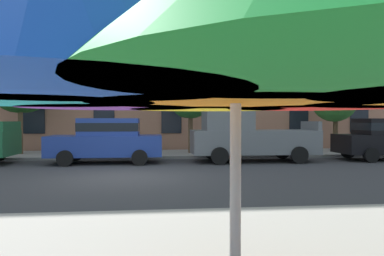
{
  "coord_description": "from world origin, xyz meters",
  "views": [
    {
      "loc": [
        0.91,
        -10.89,
        1.7
      ],
      "look_at": [
        2.36,
        3.2,
        1.4
      ],
      "focal_mm": 33.88,
      "sensor_mm": 36.0,
      "label": 1
    }
  ],
  "objects_px": {
    "pickup_gray": "(248,137)",
    "street_tree_middle": "(189,96)",
    "street_tree_left": "(21,87)",
    "street_tree_right": "(334,98)",
    "patio_umbrella": "(236,50)",
    "sedan_blue": "(107,139)"
  },
  "relations": [
    {
      "from": "street_tree_middle",
      "to": "street_tree_right",
      "type": "xyz_separation_m",
      "value": [
        7.51,
        0.27,
        -0.03
      ]
    },
    {
      "from": "street_tree_right",
      "to": "patio_umbrella",
      "type": "bearing_deg",
      "value": -118.78
    },
    {
      "from": "street_tree_middle",
      "to": "street_tree_right",
      "type": "relative_size",
      "value": 1.04
    },
    {
      "from": "street_tree_left",
      "to": "sedan_blue",
      "type": "bearing_deg",
      "value": -36.92
    },
    {
      "from": "pickup_gray",
      "to": "patio_umbrella",
      "type": "relative_size",
      "value": 1.52
    },
    {
      "from": "street_tree_left",
      "to": "patio_umbrella",
      "type": "distance_m",
      "value": 17.46
    },
    {
      "from": "pickup_gray",
      "to": "street_tree_middle",
      "type": "xyz_separation_m",
      "value": [
        -2.17,
        2.91,
        1.85
      ]
    },
    {
      "from": "sedan_blue",
      "to": "street_tree_left",
      "type": "height_order",
      "value": "street_tree_left"
    },
    {
      "from": "pickup_gray",
      "to": "street_tree_left",
      "type": "height_order",
      "value": "street_tree_left"
    },
    {
      "from": "street_tree_left",
      "to": "patio_umbrella",
      "type": "bearing_deg",
      "value": -67.14
    },
    {
      "from": "sedan_blue",
      "to": "patio_umbrella",
      "type": "distance_m",
      "value": 12.96
    },
    {
      "from": "street_tree_left",
      "to": "patio_umbrella",
      "type": "xyz_separation_m",
      "value": [
        6.77,
        -16.05,
        -1.24
      ]
    },
    {
      "from": "street_tree_left",
      "to": "street_tree_right",
      "type": "xyz_separation_m",
      "value": [
        15.49,
        -0.17,
        -0.45
      ]
    },
    {
      "from": "street_tree_right",
      "to": "patio_umbrella",
      "type": "distance_m",
      "value": 18.14
    },
    {
      "from": "street_tree_left",
      "to": "street_tree_middle",
      "type": "relative_size",
      "value": 1.09
    },
    {
      "from": "street_tree_middle",
      "to": "street_tree_right",
      "type": "distance_m",
      "value": 7.52
    },
    {
      "from": "street_tree_middle",
      "to": "street_tree_left",
      "type": "bearing_deg",
      "value": 176.87
    },
    {
      "from": "pickup_gray",
      "to": "street_tree_right",
      "type": "distance_m",
      "value": 6.48
    },
    {
      "from": "pickup_gray",
      "to": "street_tree_right",
      "type": "xyz_separation_m",
      "value": [
        5.34,
        3.18,
        1.83
      ]
    },
    {
      "from": "street_tree_left",
      "to": "pickup_gray",
      "type": "bearing_deg",
      "value": -18.25
    },
    {
      "from": "street_tree_middle",
      "to": "pickup_gray",
      "type": "bearing_deg",
      "value": -53.25
    },
    {
      "from": "sedan_blue",
      "to": "street_tree_middle",
      "type": "height_order",
      "value": "street_tree_middle"
    }
  ]
}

